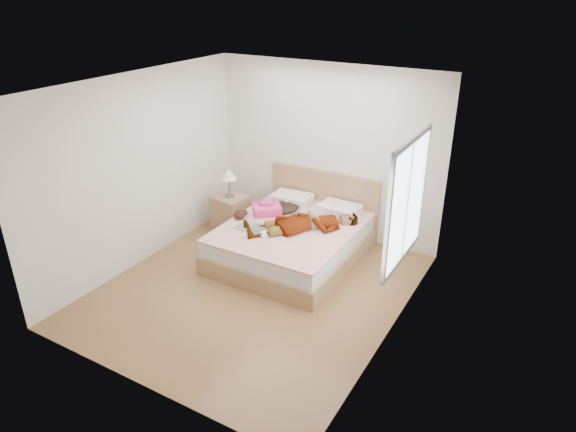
% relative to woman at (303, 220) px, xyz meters
% --- Properties ---
extents(ground, '(4.00, 4.00, 0.00)m').
position_rel_woman_xyz_m(ground, '(-0.17, -0.98, -0.62)').
color(ground, '#4F2C18').
rests_on(ground, ground).
extents(woman, '(1.60, 1.57, 0.22)m').
position_rel_woman_xyz_m(woman, '(0.00, 0.00, 0.00)').
color(woman, silver).
rests_on(woman, bed).
extents(hair, '(0.62, 0.70, 0.09)m').
position_rel_woman_xyz_m(hair, '(-0.57, 0.45, -0.07)').
color(hair, black).
rests_on(hair, bed).
extents(phone, '(0.09, 0.09, 0.05)m').
position_rel_woman_xyz_m(phone, '(-0.50, 0.40, 0.05)').
color(phone, silver).
rests_on(phone, bed).
extents(room_shell, '(4.00, 4.00, 4.00)m').
position_rel_woman_xyz_m(room_shell, '(1.61, -0.68, 0.88)').
color(room_shell, white).
rests_on(room_shell, ground).
extents(bed, '(1.80, 2.08, 1.00)m').
position_rel_woman_xyz_m(bed, '(-0.17, 0.05, -0.35)').
color(bed, olive).
rests_on(bed, ground).
extents(towel, '(0.51, 0.50, 0.21)m').
position_rel_woman_xyz_m(towel, '(-0.69, 0.15, -0.03)').
color(towel, '#FF45A0').
rests_on(towel, bed).
extents(magazine, '(0.50, 0.36, 0.03)m').
position_rel_woman_xyz_m(magazine, '(-0.61, -0.38, -0.10)').
color(magazine, white).
rests_on(magazine, bed).
extents(coffee_mug, '(0.12, 0.09, 0.09)m').
position_rel_woman_xyz_m(coffee_mug, '(-0.31, -0.53, -0.07)').
color(coffee_mug, white).
rests_on(coffee_mug, bed).
extents(plush_toy, '(0.20, 0.25, 0.13)m').
position_rel_woman_xyz_m(plush_toy, '(-0.92, -0.19, -0.05)').
color(plush_toy, black).
rests_on(plush_toy, bed).
extents(nightstand, '(0.54, 0.49, 1.05)m').
position_rel_woman_xyz_m(nightstand, '(-1.42, 0.24, -0.27)').
color(nightstand, brown).
rests_on(nightstand, ground).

